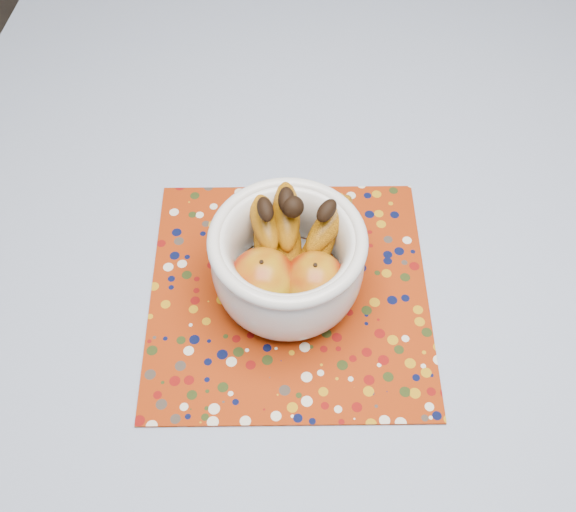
{
  "coord_description": "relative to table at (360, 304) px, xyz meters",
  "views": [
    {
      "loc": [
        -0.05,
        -0.51,
        1.51
      ],
      "look_at": [
        -0.1,
        -0.04,
        0.83
      ],
      "focal_mm": 42.0,
      "sensor_mm": 36.0,
      "label": 1
    }
  ],
  "objects": [
    {
      "name": "fruit_bowl",
      "position": [
        -0.1,
        -0.03,
        0.16
      ],
      "size": [
        0.2,
        0.2,
        0.14
      ],
      "color": "silver",
      "rests_on": "placemat"
    },
    {
      "name": "tablecloth",
      "position": [
        0.0,
        0.0,
        0.08
      ],
      "size": [
        1.32,
        1.32,
        0.01
      ],
      "primitive_type": "cube",
      "color": "slate",
      "rests_on": "table"
    },
    {
      "name": "table",
      "position": [
        0.0,
        0.0,
        0.0
      ],
      "size": [
        1.2,
        1.2,
        0.75
      ],
      "color": "brown",
      "rests_on": "ground"
    },
    {
      "name": "placemat",
      "position": [
        -0.1,
        -0.05,
        0.09
      ],
      "size": [
        0.4,
        0.4,
        0.0
      ],
      "primitive_type": "cube",
      "rotation": [
        0.0,
        0.0,
        0.12
      ],
      "color": "maroon",
      "rests_on": "tablecloth"
    }
  ]
}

